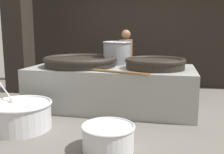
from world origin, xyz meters
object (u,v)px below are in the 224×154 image
object	(u,v)px
giant_wok_near	(80,61)
prep_bowl_vegetables	(21,114)
prep_bowl_meat	(108,136)
giant_wok_far	(155,63)
cook	(125,60)
stock_pot	(117,52)

from	to	relation	value
giant_wok_near	prep_bowl_vegetables	size ratio (longest dim) A/B	1.22
prep_bowl_meat	prep_bowl_vegetables	bearing A→B (deg)	164.04
giant_wok_far	cook	xyz separation A→B (m)	(-0.73, 1.08, -0.08)
stock_pot	prep_bowl_meat	bearing A→B (deg)	-81.12
giant_wok_near	stock_pot	size ratio (longest dim) A/B	2.39
prep_bowl_vegetables	stock_pot	bearing A→B (deg)	59.62
cook	stock_pot	bearing A→B (deg)	95.17
cook	prep_bowl_meat	world-z (taller)	cook
giant_wok_far	stock_pot	xyz separation A→B (m)	(-0.81, 0.51, 0.14)
giant_wok_near	giant_wok_far	bearing A→B (deg)	-1.24
prep_bowl_vegetables	prep_bowl_meat	xyz separation A→B (m)	(1.45, -0.42, -0.05)
giant_wok_far	prep_bowl_meat	world-z (taller)	giant_wok_far
giant_wok_far	prep_bowl_vegetables	world-z (taller)	giant_wok_far
giant_wok_near	giant_wok_far	size ratio (longest dim) A/B	1.29
stock_pot	cook	bearing A→B (deg)	82.06
giant_wok_near	cook	size ratio (longest dim) A/B	0.95
stock_pot	prep_bowl_vegetables	distance (m)	2.31
giant_wok_far	prep_bowl_vegetables	distance (m)	2.43
giant_wok_near	cook	distance (m)	1.27
giant_wok_near	prep_bowl_meat	size ratio (longest dim) A/B	2.10
giant_wok_far	prep_bowl_meat	bearing A→B (deg)	-104.22
stock_pot	prep_bowl_meat	size ratio (longest dim) A/B	0.88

